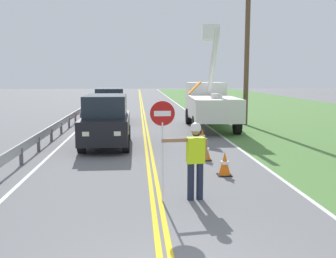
{
  "coord_description": "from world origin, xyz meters",
  "views": [
    {
      "loc": [
        -0.42,
        -4.63,
        2.91
      ],
      "look_at": [
        0.55,
        7.77,
        1.2
      ],
      "focal_mm": 42.2,
      "sensor_mm": 36.0,
      "label": 1
    }
  ],
  "objects_px": {
    "utility_pole_near": "(247,47)",
    "traffic_cone_lead": "(225,164)",
    "traffic_cone_tail": "(202,137)",
    "stop_sign_paddle": "(162,129)",
    "utility_bucket_truck": "(210,102)",
    "oncoming_suv_second": "(110,105)",
    "oncoming_suv_nearest": "(106,120)",
    "flagger_worker": "(195,156)",
    "traffic_cone_mid": "(206,151)"
  },
  "relations": [
    {
      "from": "flagger_worker",
      "to": "stop_sign_paddle",
      "type": "relative_size",
      "value": 0.78
    },
    {
      "from": "traffic_cone_mid",
      "to": "traffic_cone_tail",
      "type": "height_order",
      "value": "same"
    },
    {
      "from": "oncoming_suv_nearest",
      "to": "traffic_cone_lead",
      "type": "xyz_separation_m",
      "value": [
        3.79,
        -5.11,
        -0.72
      ]
    },
    {
      "from": "stop_sign_paddle",
      "to": "oncoming_suv_nearest",
      "type": "relative_size",
      "value": 0.5
    },
    {
      "from": "traffic_cone_tail",
      "to": "traffic_cone_mid",
      "type": "bearing_deg",
      "value": -97.25
    },
    {
      "from": "oncoming_suv_nearest",
      "to": "stop_sign_paddle",
      "type": "bearing_deg",
      "value": -76.01
    },
    {
      "from": "stop_sign_paddle",
      "to": "oncoming_suv_nearest",
      "type": "xyz_separation_m",
      "value": [
        -1.84,
        7.37,
        -0.65
      ]
    },
    {
      "from": "utility_bucket_truck",
      "to": "oncoming_suv_nearest",
      "type": "distance_m",
      "value": 7.54
    },
    {
      "from": "traffic_cone_tail",
      "to": "oncoming_suv_second",
      "type": "bearing_deg",
      "value": 117.49
    },
    {
      "from": "stop_sign_paddle",
      "to": "utility_bucket_truck",
      "type": "height_order",
      "value": "utility_bucket_truck"
    },
    {
      "from": "utility_bucket_truck",
      "to": "oncoming_suv_second",
      "type": "xyz_separation_m",
      "value": [
        -5.68,
        2.93,
        -0.36
      ]
    },
    {
      "from": "oncoming_suv_nearest",
      "to": "traffic_cone_mid",
      "type": "distance_m",
      "value": 4.75
    },
    {
      "from": "traffic_cone_lead",
      "to": "flagger_worker",
      "type": "bearing_deg",
      "value": -118.88
    },
    {
      "from": "oncoming_suv_nearest",
      "to": "oncoming_suv_second",
      "type": "xyz_separation_m",
      "value": [
        -0.4,
        8.31,
        0.0
      ]
    },
    {
      "from": "traffic_cone_lead",
      "to": "oncoming_suv_nearest",
      "type": "bearing_deg",
      "value": 126.56
    },
    {
      "from": "traffic_cone_lead",
      "to": "traffic_cone_tail",
      "type": "relative_size",
      "value": 1.0
    },
    {
      "from": "oncoming_suv_nearest",
      "to": "traffic_cone_tail",
      "type": "relative_size",
      "value": 6.59
    },
    {
      "from": "traffic_cone_mid",
      "to": "traffic_cone_tail",
      "type": "relative_size",
      "value": 1.0
    },
    {
      "from": "utility_bucket_truck",
      "to": "utility_pole_near",
      "type": "relative_size",
      "value": 0.8
    },
    {
      "from": "utility_pole_near",
      "to": "traffic_cone_lead",
      "type": "height_order",
      "value": "utility_pole_near"
    },
    {
      "from": "stop_sign_paddle",
      "to": "traffic_cone_mid",
      "type": "height_order",
      "value": "stop_sign_paddle"
    },
    {
      "from": "stop_sign_paddle",
      "to": "traffic_cone_tail",
      "type": "relative_size",
      "value": 3.33
    },
    {
      "from": "flagger_worker",
      "to": "utility_pole_near",
      "type": "bearing_deg",
      "value": 70.02
    },
    {
      "from": "flagger_worker",
      "to": "utility_bucket_truck",
      "type": "height_order",
      "value": "utility_bucket_truck"
    },
    {
      "from": "oncoming_suv_nearest",
      "to": "traffic_cone_mid",
      "type": "height_order",
      "value": "oncoming_suv_nearest"
    },
    {
      "from": "stop_sign_paddle",
      "to": "traffic_cone_mid",
      "type": "bearing_deg",
      "value": 68.02
    },
    {
      "from": "utility_bucket_truck",
      "to": "traffic_cone_mid",
      "type": "relative_size",
      "value": 9.86
    },
    {
      "from": "utility_pole_near",
      "to": "traffic_cone_lead",
      "type": "xyz_separation_m",
      "value": [
        -3.8,
        -11.56,
        -4.18
      ]
    },
    {
      "from": "utility_bucket_truck",
      "to": "traffic_cone_tail",
      "type": "relative_size",
      "value": 9.86
    },
    {
      "from": "utility_pole_near",
      "to": "traffic_cone_tail",
      "type": "relative_size",
      "value": 12.37
    },
    {
      "from": "utility_pole_near",
      "to": "flagger_worker",
      "type": "bearing_deg",
      "value": -109.98
    },
    {
      "from": "utility_bucket_truck",
      "to": "traffic_cone_tail",
      "type": "xyz_separation_m",
      "value": [
        -1.31,
        -5.46,
        -1.08
      ]
    },
    {
      "from": "stop_sign_paddle",
      "to": "utility_bucket_truck",
      "type": "distance_m",
      "value": 13.2
    },
    {
      "from": "flagger_worker",
      "to": "traffic_cone_mid",
      "type": "relative_size",
      "value": 2.61
    },
    {
      "from": "flagger_worker",
      "to": "oncoming_suv_second",
      "type": "xyz_separation_m",
      "value": [
        -3.0,
        15.58,
        0.01
      ]
    },
    {
      "from": "oncoming_suv_nearest",
      "to": "traffic_cone_tail",
      "type": "bearing_deg",
      "value": -1.23
    },
    {
      "from": "flagger_worker",
      "to": "oncoming_suv_second",
      "type": "relative_size",
      "value": 0.39
    },
    {
      "from": "oncoming_suv_second",
      "to": "traffic_cone_lead",
      "type": "height_order",
      "value": "oncoming_suv_second"
    },
    {
      "from": "stop_sign_paddle",
      "to": "traffic_cone_tail",
      "type": "height_order",
      "value": "stop_sign_paddle"
    },
    {
      "from": "flagger_worker",
      "to": "traffic_cone_tail",
      "type": "bearing_deg",
      "value": 79.23
    },
    {
      "from": "stop_sign_paddle",
      "to": "utility_bucket_truck",
      "type": "xyz_separation_m",
      "value": [
        3.44,
        12.74,
        -0.29
      ]
    },
    {
      "from": "stop_sign_paddle",
      "to": "traffic_cone_mid",
      "type": "xyz_separation_m",
      "value": [
        1.76,
        4.35,
        -1.37
      ]
    },
    {
      "from": "oncoming_suv_second",
      "to": "utility_pole_near",
      "type": "distance_m",
      "value": 8.9
    },
    {
      "from": "utility_pole_near",
      "to": "traffic_cone_mid",
      "type": "distance_m",
      "value": 11.09
    },
    {
      "from": "traffic_cone_lead",
      "to": "traffic_cone_mid",
      "type": "bearing_deg",
      "value": 95.39
    },
    {
      "from": "oncoming_suv_nearest",
      "to": "traffic_cone_lead",
      "type": "relative_size",
      "value": 6.59
    },
    {
      "from": "traffic_cone_tail",
      "to": "stop_sign_paddle",
      "type": "bearing_deg",
      "value": -106.3
    },
    {
      "from": "utility_bucket_truck",
      "to": "utility_pole_near",
      "type": "bearing_deg",
      "value": 24.86
    },
    {
      "from": "flagger_worker",
      "to": "oncoming_suv_nearest",
      "type": "distance_m",
      "value": 7.72
    },
    {
      "from": "traffic_cone_lead",
      "to": "traffic_cone_mid",
      "type": "distance_m",
      "value": 2.1
    }
  ]
}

